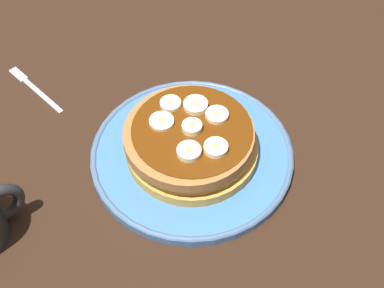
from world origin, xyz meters
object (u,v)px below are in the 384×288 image
(banana_slice_5, at_px, (216,148))
(fork, at_px, (33,87))
(banana_slice_4, at_px, (189,152))
(banana_slice_1, at_px, (217,116))
(plate, at_px, (192,154))
(banana_slice_6, at_px, (196,105))
(banana_slice_3, at_px, (162,122))
(banana_slice_0, at_px, (190,126))
(banana_slice_2, at_px, (169,104))
(pancake_stack, at_px, (190,140))

(banana_slice_5, distance_m, fork, 0.33)
(banana_slice_4, bearing_deg, banana_slice_1, 24.92)
(plate, xyz_separation_m, banana_slice_6, (0.03, 0.03, 0.06))
(banana_slice_1, distance_m, banana_slice_6, 0.03)
(banana_slice_3, distance_m, banana_slice_5, 0.08)
(banana_slice_0, height_order, banana_slice_1, banana_slice_0)
(plate, height_order, banana_slice_1, banana_slice_1)
(banana_slice_2, bearing_deg, banana_slice_4, -105.71)
(banana_slice_0, relative_size, banana_slice_6, 0.80)
(banana_slice_2, relative_size, banana_slice_5, 0.93)
(plate, distance_m, banana_slice_0, 0.06)
(fork, bearing_deg, banana_slice_3, -64.98)
(banana_slice_1, distance_m, banana_slice_2, 0.07)
(banana_slice_3, height_order, fork, banana_slice_3)
(banana_slice_0, xyz_separation_m, fork, (-0.13, 0.24, -0.06))
(banana_slice_5, bearing_deg, banana_slice_6, 75.11)
(banana_slice_0, xyz_separation_m, banana_slice_1, (0.04, -0.00, -0.00))
(pancake_stack, distance_m, fork, 0.28)
(banana_slice_6, xyz_separation_m, fork, (-0.15, 0.22, -0.06))
(banana_slice_1, distance_m, banana_slice_5, 0.05)
(plate, relative_size, banana_slice_2, 9.68)
(banana_slice_2, bearing_deg, banana_slice_5, -85.20)
(banana_slice_4, bearing_deg, banana_slice_3, 91.19)
(banana_slice_0, distance_m, banana_slice_6, 0.04)
(banana_slice_0, xyz_separation_m, banana_slice_3, (-0.03, 0.03, -0.00))
(banana_slice_3, bearing_deg, banana_slice_2, 39.52)
(banana_slice_1, xyz_separation_m, banana_slice_5, (-0.03, -0.04, 0.00))
(plate, xyz_separation_m, banana_slice_2, (-0.00, 0.05, 0.05))
(banana_slice_5, bearing_deg, banana_slice_0, 97.49)
(banana_slice_2, bearing_deg, plate, -87.73)
(pancake_stack, bearing_deg, plate, -54.00)
(banana_slice_4, bearing_deg, banana_slice_0, 54.06)
(banana_slice_5, xyz_separation_m, fork, (-0.13, 0.29, -0.06))
(plate, height_order, banana_slice_5, banana_slice_5)
(pancake_stack, relative_size, banana_slice_0, 7.04)
(banana_slice_1, height_order, banana_slice_3, banana_slice_1)
(banana_slice_4, relative_size, banana_slice_6, 0.94)
(banana_slice_1, xyz_separation_m, banana_slice_3, (-0.07, 0.03, -0.00))
(pancake_stack, height_order, banana_slice_4, banana_slice_4)
(banana_slice_1, relative_size, banana_slice_5, 1.00)
(pancake_stack, bearing_deg, banana_slice_6, 45.22)
(banana_slice_1, bearing_deg, fork, 123.87)
(banana_slice_5, height_order, fork, banana_slice_5)
(banana_slice_4, height_order, fork, banana_slice_4)
(banana_slice_0, relative_size, fork, 0.20)
(pancake_stack, xyz_separation_m, banana_slice_1, (0.04, -0.00, 0.03))
(plate, height_order, banana_slice_0, banana_slice_0)
(plate, bearing_deg, banana_slice_3, 130.36)
(plate, bearing_deg, fork, 117.26)
(banana_slice_4, bearing_deg, fork, 110.14)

